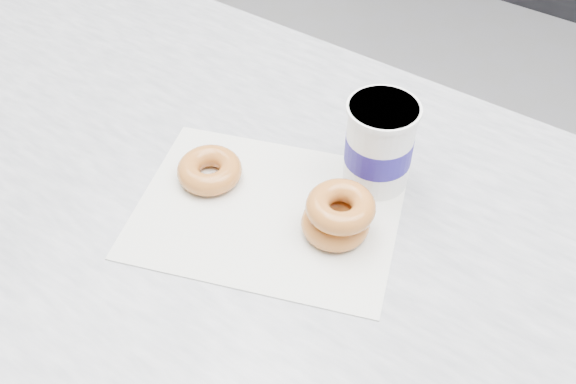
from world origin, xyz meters
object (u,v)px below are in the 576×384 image
at_px(donut_stack, 338,215).
at_px(coffee_cup, 379,144).
at_px(counter, 285,381).
at_px(donut_single, 210,170).

distance_m(donut_stack, coffee_cup, 0.12).
relative_size(counter, donut_single, 34.23).
bearing_deg(donut_single, coffee_cup, 34.56).
height_order(donut_single, donut_stack, donut_stack).
bearing_deg(coffee_cup, donut_stack, -108.65).
xyz_separation_m(donut_single, coffee_cup, (0.19, 0.13, 0.05)).
height_order(counter, donut_single, donut_single).
bearing_deg(counter, coffee_cup, 63.03).
bearing_deg(donut_stack, coffee_cup, 93.68).
relative_size(donut_single, donut_stack, 0.73).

